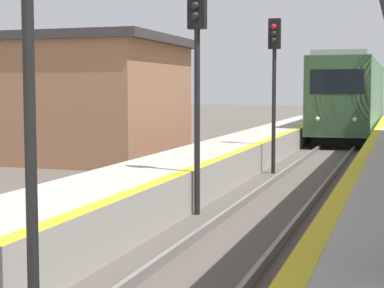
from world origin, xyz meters
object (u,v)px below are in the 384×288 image
train (353,97)px  signal_far (274,66)px  signal_near (27,19)px  signal_mid (197,55)px

train → signal_far: bearing=-93.7°
signal_near → signal_mid: 6.85m
train → signal_far: 17.42m
signal_mid → signal_far: same height
signal_far → signal_mid: bearing=-92.3°
train → signal_mid: (-1.39, -24.18, 1.10)m
signal_near → signal_mid: same height
signal_near → signal_mid: bearing=93.5°
signal_mid → signal_near: bearing=-86.5°
train → signal_mid: 24.25m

